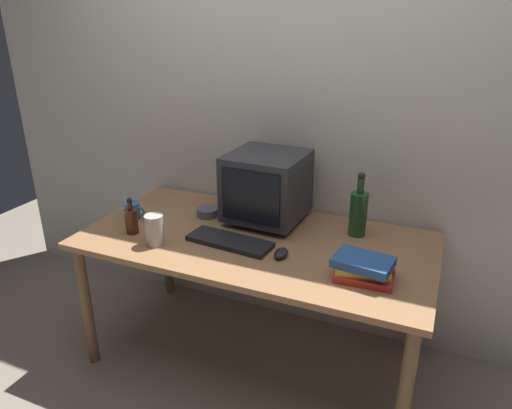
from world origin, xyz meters
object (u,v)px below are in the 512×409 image
(computer_mouse, at_px, (281,253))
(bottle_short, at_px, (132,220))
(keyboard, at_px, (230,241))
(bottle_tall, at_px, (358,212))
(cd_spindle, at_px, (208,212))
(metal_canister, at_px, (155,230))
(crt_monitor, at_px, (267,187))
(book_stack, at_px, (364,268))
(mug, at_px, (133,211))

(computer_mouse, distance_m, bottle_short, 0.78)
(bottle_short, bearing_deg, computer_mouse, 4.35)
(keyboard, distance_m, computer_mouse, 0.28)
(bottle_tall, bearing_deg, bottle_short, -157.78)
(computer_mouse, bearing_deg, bottle_short, -177.24)
(bottle_tall, relative_size, cd_spindle, 2.74)
(keyboard, xyz_separation_m, metal_canister, (-0.33, -0.14, 0.06))
(crt_monitor, xyz_separation_m, book_stack, (0.60, -0.39, -0.15))
(crt_monitor, distance_m, cd_spindle, 0.37)
(bottle_tall, xyz_separation_m, book_stack, (0.11, -0.40, -0.08))
(book_stack, height_order, mug, book_stack)
(bottle_tall, distance_m, bottle_short, 1.13)
(book_stack, bearing_deg, keyboard, 174.63)
(keyboard, bearing_deg, bottle_tall, 37.45)
(crt_monitor, distance_m, metal_canister, 0.62)
(book_stack, bearing_deg, mug, 174.42)
(bottle_tall, distance_m, book_stack, 0.43)
(keyboard, relative_size, computer_mouse, 4.20)
(crt_monitor, height_order, bottle_short, crt_monitor)
(computer_mouse, bearing_deg, crt_monitor, 119.85)
(crt_monitor, height_order, mug, crt_monitor)
(keyboard, bearing_deg, metal_canister, -151.03)
(metal_canister, bearing_deg, mug, 143.93)
(cd_spindle, height_order, metal_canister, metal_canister)
(book_stack, relative_size, cd_spindle, 2.20)
(keyboard, relative_size, metal_canister, 2.80)
(cd_spindle, bearing_deg, bottle_tall, 6.35)
(bottle_tall, bearing_deg, metal_canister, -150.75)
(computer_mouse, relative_size, mug, 0.83)
(bottle_tall, height_order, bottle_short, bottle_tall)
(bottle_tall, height_order, metal_canister, bottle_tall)
(crt_monitor, bearing_deg, metal_canister, -129.44)
(cd_spindle, bearing_deg, mug, -151.37)
(crt_monitor, bearing_deg, bottle_tall, 2.05)
(bottle_tall, relative_size, mug, 2.74)
(keyboard, distance_m, bottle_short, 0.52)
(keyboard, distance_m, book_stack, 0.66)
(computer_mouse, bearing_deg, mug, 172.70)
(book_stack, bearing_deg, cd_spindle, 161.00)
(crt_monitor, xyz_separation_m, keyboard, (-0.06, -0.33, -0.18))
(crt_monitor, bearing_deg, book_stack, -33.00)
(bottle_tall, xyz_separation_m, mug, (-1.15, -0.28, -0.08))
(keyboard, distance_m, cd_spindle, 0.36)
(computer_mouse, xyz_separation_m, bottle_tall, (0.27, 0.37, 0.11))
(crt_monitor, bearing_deg, mug, -158.54)
(computer_mouse, height_order, book_stack, book_stack)
(bottle_tall, distance_m, mug, 1.19)
(bottle_short, bearing_deg, keyboard, 9.60)
(bottle_tall, xyz_separation_m, cd_spindle, (-0.80, -0.09, -0.10))
(book_stack, bearing_deg, bottle_tall, 105.57)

